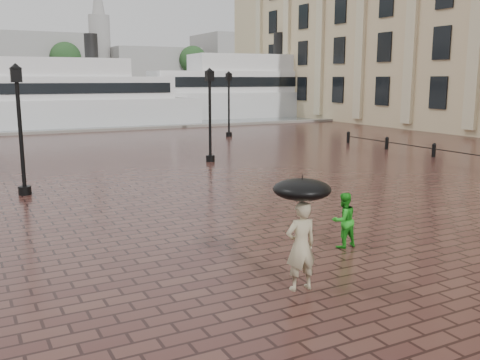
# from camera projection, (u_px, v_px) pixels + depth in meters

# --- Properties ---
(ground) EXTENTS (300.00, 300.00, 0.00)m
(ground) POSITION_uv_depth(u_px,v_px,m) (338.00, 248.00, 12.87)
(ground) COLOR #3A1E1A
(ground) RESTS_ON ground
(harbour_water) EXTENTS (240.00, 240.00, 0.00)m
(harbour_water) POSITION_uv_depth(u_px,v_px,m) (9.00, 102.00, 92.96)
(harbour_water) COLOR #4C585C
(harbour_water) RESTS_ON ground
(quay_edge) EXTENTS (80.00, 0.60, 0.30)m
(quay_edge) POSITION_uv_depth(u_px,v_px,m) (77.00, 132.00, 40.73)
(quay_edge) COLOR slate
(quay_edge) RESTS_ON ground
(distant_skyline) EXTENTS (102.50, 22.00, 33.00)m
(distant_skyline) POSITION_uv_depth(u_px,v_px,m) (160.00, 61.00, 163.61)
(distant_skyline) COLOR gray
(distant_skyline) RESTS_ON ground
(street_lamps) EXTENTS (21.44, 14.44, 4.40)m
(street_lamps) POSITION_uv_depth(u_px,v_px,m) (100.00, 113.00, 26.99)
(street_lamps) COLOR black
(street_lamps) RESTS_ON ground
(adult_pedestrian) EXTENTS (0.67, 0.46, 1.76)m
(adult_pedestrian) POSITION_uv_depth(u_px,v_px,m) (301.00, 246.00, 10.21)
(adult_pedestrian) COLOR tan
(adult_pedestrian) RESTS_ON ground
(child_pedestrian) EXTENTS (0.67, 0.53, 1.34)m
(child_pedestrian) POSITION_uv_depth(u_px,v_px,m) (344.00, 220.00, 12.87)
(child_pedestrian) COLOR #1E981C
(child_pedestrian) RESTS_ON ground
(ferry_near) EXTENTS (23.98, 6.10, 7.84)m
(ferry_near) POSITION_uv_depth(u_px,v_px,m) (60.00, 99.00, 45.68)
(ferry_near) COLOR silver
(ferry_near) RESTS_ON ground
(ferry_far) EXTENTS (27.69, 8.67, 8.94)m
(ferry_far) POSITION_uv_depth(u_px,v_px,m) (252.00, 91.00, 57.86)
(ferry_far) COLOR silver
(ferry_far) RESTS_ON ground
(umbrella) EXTENTS (1.10, 1.10, 1.16)m
(umbrella) POSITION_uv_depth(u_px,v_px,m) (302.00, 189.00, 10.00)
(umbrella) COLOR black
(umbrella) RESTS_ON ground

